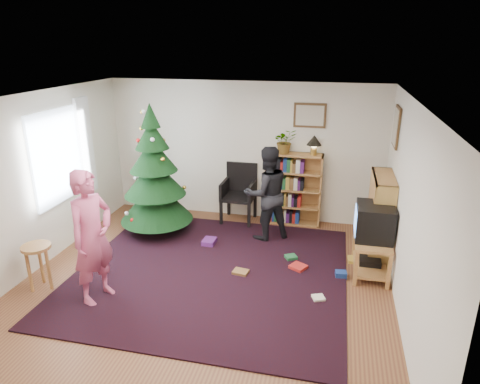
% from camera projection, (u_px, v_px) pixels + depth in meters
% --- Properties ---
extents(floor, '(5.00, 5.00, 0.00)m').
position_uv_depth(floor, '(205.00, 283.00, 5.89)').
color(floor, brown).
rests_on(floor, ground).
extents(ceiling, '(5.00, 5.00, 0.00)m').
position_uv_depth(ceiling, '(199.00, 100.00, 5.05)').
color(ceiling, white).
rests_on(ceiling, wall_back).
extents(wall_back, '(5.00, 0.02, 2.50)m').
position_uv_depth(wall_back, '(244.00, 151.00, 7.76)').
color(wall_back, silver).
rests_on(wall_back, floor).
extents(wall_front, '(5.00, 0.02, 2.50)m').
position_uv_depth(wall_front, '(100.00, 314.00, 3.18)').
color(wall_front, silver).
rests_on(wall_front, floor).
extents(wall_left, '(0.02, 5.00, 2.50)m').
position_uv_depth(wall_left, '(32.00, 184.00, 5.99)').
color(wall_left, silver).
rests_on(wall_left, floor).
extents(wall_right, '(0.02, 5.00, 2.50)m').
position_uv_depth(wall_right, '(409.00, 215.00, 4.95)').
color(wall_right, silver).
rests_on(wall_right, floor).
extents(rug, '(3.80, 3.60, 0.02)m').
position_uv_depth(rug, '(211.00, 272.00, 6.16)').
color(rug, black).
rests_on(rug, floor).
extents(window_pane, '(0.04, 1.20, 1.40)m').
position_uv_depth(window_pane, '(58.00, 157.00, 6.45)').
color(window_pane, silver).
rests_on(window_pane, wall_left).
extents(curtain, '(0.06, 0.35, 1.60)m').
position_uv_depth(curtain, '(86.00, 146.00, 7.09)').
color(curtain, silver).
rests_on(curtain, wall_left).
extents(picture_back, '(0.55, 0.03, 0.42)m').
position_uv_depth(picture_back, '(310.00, 115.00, 7.26)').
color(picture_back, '#4C3319').
rests_on(picture_back, wall_back).
extents(picture_right, '(0.03, 0.50, 0.60)m').
position_uv_depth(picture_right, '(397.00, 127.00, 6.32)').
color(picture_right, '#4C3319').
rests_on(picture_right, wall_right).
extents(christmas_tree, '(1.23, 1.23, 2.23)m').
position_uv_depth(christmas_tree, '(155.00, 181.00, 7.16)').
color(christmas_tree, '#3F2816').
rests_on(christmas_tree, rug).
extents(bookshelf_back, '(0.95, 0.30, 1.30)m').
position_uv_depth(bookshelf_back, '(294.00, 188.00, 7.62)').
color(bookshelf_back, '#B48A40').
rests_on(bookshelf_back, floor).
extents(bookshelf_right, '(0.30, 0.95, 1.30)m').
position_uv_depth(bookshelf_right, '(380.00, 216.00, 6.41)').
color(bookshelf_right, '#B48A40').
rests_on(bookshelf_right, floor).
extents(tv_stand, '(0.49, 0.88, 0.55)m').
position_uv_depth(tv_stand, '(371.00, 252.00, 6.07)').
color(tv_stand, '#B48A40').
rests_on(tv_stand, floor).
extents(crt_tv, '(0.51, 0.55, 0.48)m').
position_uv_depth(crt_tv, '(374.00, 222.00, 5.91)').
color(crt_tv, black).
rests_on(crt_tv, tv_stand).
extents(armchair, '(0.59, 0.59, 1.05)m').
position_uv_depth(armchair, '(240.00, 190.00, 7.83)').
color(armchair, black).
rests_on(armchair, rug).
extents(stool, '(0.38, 0.38, 0.63)m').
position_uv_depth(stool, '(37.00, 255.00, 5.63)').
color(stool, '#B48A40').
rests_on(stool, floor).
extents(person_standing, '(0.57, 0.72, 1.74)m').
position_uv_depth(person_standing, '(92.00, 237.00, 5.27)').
color(person_standing, '#BC4B6F').
rests_on(person_standing, rug).
extents(person_by_chair, '(0.97, 0.91, 1.58)m').
position_uv_depth(person_by_chair, '(267.00, 194.00, 6.99)').
color(person_by_chair, black).
rests_on(person_by_chair, rug).
extents(potted_plant, '(0.49, 0.46, 0.43)m').
position_uv_depth(potted_plant, '(285.00, 141.00, 7.37)').
color(potted_plant, gray).
rests_on(potted_plant, bookshelf_back).
extents(table_lamp, '(0.26, 0.26, 0.34)m').
position_uv_depth(table_lamp, '(314.00, 142.00, 7.26)').
color(table_lamp, '#A57F33').
rests_on(table_lamp, bookshelf_back).
extents(floor_clutter, '(2.53, 1.40, 0.08)m').
position_uv_depth(floor_clutter, '(292.00, 266.00, 6.26)').
color(floor_clutter, '#A51E19').
rests_on(floor_clutter, rug).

